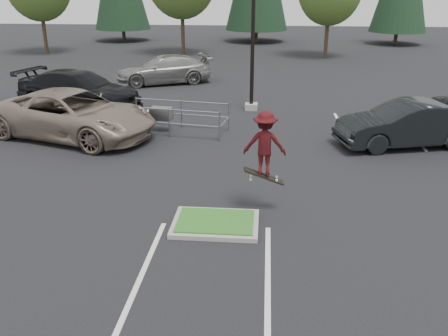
# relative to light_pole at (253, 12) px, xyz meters

# --- Properties ---
(ground) EXTENTS (120.00, 120.00, 0.00)m
(ground) POSITION_rel_light_pole_xyz_m (-0.50, -12.00, -4.56)
(ground) COLOR black
(ground) RESTS_ON ground
(grass_median) EXTENTS (2.20, 1.60, 0.16)m
(grass_median) POSITION_rel_light_pole_xyz_m (-0.50, -12.00, -4.48)
(grass_median) COLOR gray
(grass_median) RESTS_ON ground
(stall_lines) EXTENTS (22.62, 17.60, 0.01)m
(stall_lines) POSITION_rel_light_pole_xyz_m (-1.85, -5.98, -4.56)
(stall_lines) COLOR silver
(stall_lines) RESTS_ON ground
(light_pole) EXTENTS (0.70, 0.60, 10.12)m
(light_pole) POSITION_rel_light_pole_xyz_m (0.00, 0.00, 0.00)
(light_pole) COLOR gray
(light_pole) RESTS_ON ground
(cart_corral) EXTENTS (4.40, 2.17, 1.19)m
(cart_corral) POSITION_rel_light_pole_xyz_m (-3.47, -3.92, -3.81)
(cart_corral) COLOR gray
(cart_corral) RESTS_ON ground
(skateboarder) EXTENTS (1.13, 0.67, 2.00)m
(skateboarder) POSITION_rel_light_pole_xyz_m (0.70, -11.00, -2.64)
(skateboarder) COLOR black
(skateboarder) RESTS_ON ground
(car_l_tan) EXTENTS (7.40, 5.05, 1.88)m
(car_l_tan) POSITION_rel_light_pole_xyz_m (-7.00, -5.00, -3.62)
(car_l_tan) COLOR gray
(car_l_tan) RESTS_ON ground
(car_l_black) EXTENTS (6.81, 4.22, 1.84)m
(car_l_black) POSITION_rel_light_pole_xyz_m (-8.50, -0.50, -3.64)
(car_l_black) COLOR black
(car_l_black) RESTS_ON ground
(car_r_charc) EXTENTS (5.46, 3.02, 1.70)m
(car_r_charc) POSITION_rel_light_pole_xyz_m (6.00, -5.00, -3.71)
(car_r_charc) COLOR black
(car_r_charc) RESTS_ON ground
(car_r_black) EXTENTS (5.45, 2.98, 1.76)m
(car_r_black) POSITION_rel_light_pole_xyz_m (7.86, -3.90, -3.68)
(car_r_black) COLOR black
(car_r_black) RESTS_ON ground
(car_far_silver) EXTENTS (6.26, 4.44, 1.68)m
(car_far_silver) POSITION_rel_light_pole_xyz_m (-5.50, 6.00, -3.72)
(car_far_silver) COLOR gray
(car_far_silver) RESTS_ON ground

